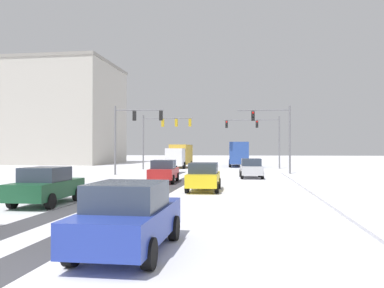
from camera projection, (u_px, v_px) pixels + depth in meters
ground_plane at (20, 277)px, 7.25m from camera, size 300.00×300.00×0.00m
wheel_track_left_lane at (168, 189)px, 23.44m from camera, size 1.15×35.82×0.01m
wheel_track_right_lane at (132, 188)px, 23.76m from camera, size 1.19×35.82×0.01m
sidewalk_kerb_right at (350, 194)px, 20.41m from camera, size 4.00×35.82×0.12m
traffic_signal_near_left at (132, 126)px, 36.65m from camera, size 4.67×0.67×6.50m
traffic_signal_far_right at (260, 131)px, 48.53m from camera, size 6.97×0.61×6.50m
traffic_signal_near_right at (276, 128)px, 36.55m from camera, size 4.96×0.46×6.50m
traffic_signal_far_left at (163, 129)px, 46.32m from camera, size 6.06×0.38×6.50m
car_silver_lead at (251, 168)px, 32.42m from camera, size 2.01×4.19×1.62m
car_red_second at (164, 171)px, 27.87m from camera, size 2.02×4.19×1.62m
car_yellow_cab_third at (204, 177)px, 22.32m from camera, size 1.93×4.15×1.62m
car_dark_green_fourth at (47, 186)px, 16.74m from camera, size 1.89×4.13×1.62m
car_blue_fifth at (129, 217)px, 8.99m from camera, size 1.85×4.11×1.62m
bus_oncoming at (238, 152)px, 55.50m from camera, size 3.01×11.09×3.38m
box_truck_delivery at (180, 155)px, 50.61m from camera, size 2.46×7.46×3.02m
office_building_far_left_block at (33, 114)px, 66.80m from camera, size 28.57×16.50×16.85m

